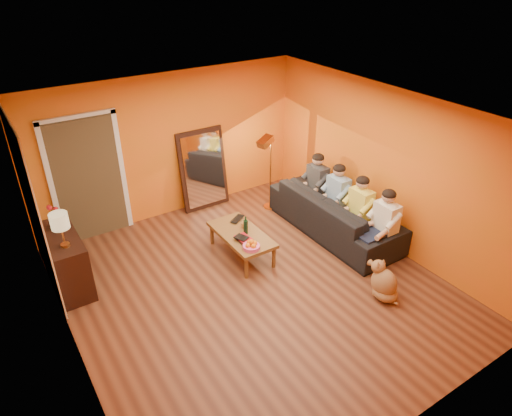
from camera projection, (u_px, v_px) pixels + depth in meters
room_shell at (240, 200)px, 6.37m from camera, size 5.00×5.50×2.60m
white_accent at (31, 207)px, 6.19m from camera, size 0.02×1.90×2.58m
doorway_recess at (86, 177)px, 7.57m from camera, size 1.06×0.30×2.10m
door_jamb_left at (52, 189)px, 7.21m from camera, size 0.08×0.06×2.20m
door_jamb_right at (122, 172)px, 7.75m from camera, size 0.08×0.06×2.20m
door_header at (76, 117)px, 6.96m from camera, size 1.22×0.06×0.08m
mirror_frame at (203, 169)px, 8.54m from camera, size 0.92×0.27×1.51m
mirror_glass at (204, 170)px, 8.51m from camera, size 0.78×0.21×1.35m
sideboard at (67, 261)px, 6.59m from camera, size 0.44×1.18×0.85m
table_lamp at (62, 230)px, 6.04m from camera, size 0.24×0.24×0.51m
sofa at (334, 213)px, 7.90m from camera, size 2.54×0.99×0.74m
coffee_table at (242, 244)px, 7.35m from camera, size 0.63×1.22×0.42m
floor_lamp at (270, 174)px, 8.47m from camera, size 0.35×0.30×1.44m
dog at (384, 280)px, 6.40m from camera, size 0.37×0.54×0.60m
person_far_left at (385, 224)px, 7.11m from camera, size 0.70×0.44×1.22m
person_mid_left at (360, 210)px, 7.51m from camera, size 0.70×0.44×1.22m
person_mid_right at (337, 197)px, 7.91m from camera, size 0.70×0.44×1.22m
person_far_right at (317, 185)px, 8.31m from camera, size 0.70×0.44×1.22m
fruit_bowl at (251, 244)px, 6.83m from camera, size 0.26×0.26×0.16m
wine_bottle at (246, 225)px, 7.16m from camera, size 0.07×0.07×0.31m
tumbler at (244, 225)px, 7.37m from camera, size 0.13×0.13×0.09m
laptop at (240, 220)px, 7.58m from camera, size 0.36×0.33×0.02m
book_lower at (238, 242)px, 7.01m from camera, size 0.19×0.25×0.02m
book_mid at (238, 240)px, 7.01m from camera, size 0.21×0.27×0.02m
book_upper at (239, 240)px, 6.98m from camera, size 0.22×0.24×0.02m
vase at (55, 222)px, 6.52m from camera, size 0.19×0.19×0.19m
flowers at (52, 209)px, 6.41m from camera, size 0.17×0.17×0.39m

